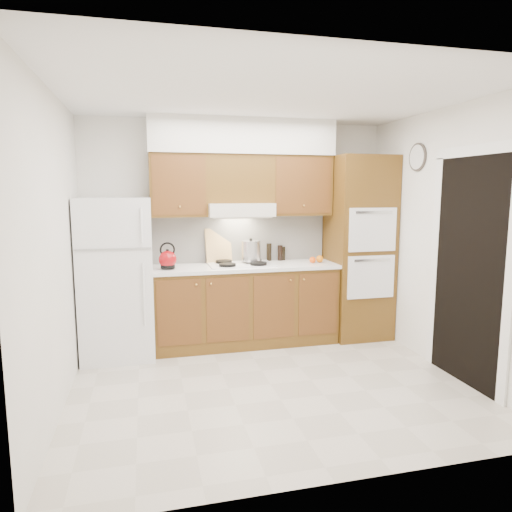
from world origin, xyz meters
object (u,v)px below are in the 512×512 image
(fridge, at_px, (117,278))
(kettle, at_px, (168,259))
(oven_cabinet, at_px, (359,248))
(stock_pot, at_px, (251,251))

(fridge, height_order, kettle, fridge)
(oven_cabinet, xyz_separation_m, kettle, (-2.30, -0.06, -0.05))
(oven_cabinet, distance_m, kettle, 2.30)
(oven_cabinet, bearing_deg, fridge, -179.30)
(kettle, bearing_deg, fridge, -179.31)
(kettle, bearing_deg, oven_cabinet, 4.96)
(fridge, xyz_separation_m, oven_cabinet, (2.85, 0.03, 0.24))
(kettle, relative_size, stock_pot, 0.84)
(fridge, relative_size, oven_cabinet, 0.78)
(stock_pot, bearing_deg, kettle, -170.65)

